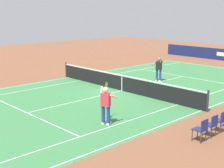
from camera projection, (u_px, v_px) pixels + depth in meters
The scene contains 10 objects.
ground_plane at pixel (122, 91), 19.67m from camera, with size 60.00×60.00×0.00m, color brown.
court_slab at pixel (122, 91), 19.67m from camera, with size 24.20×11.40×0.00m, color #387A42.
court_line_markings at pixel (122, 91), 19.67m from camera, with size 23.85×11.05×0.01m.
tennis_net at pixel (122, 83), 19.56m from camera, with size 0.10×11.70×1.08m.
tennis_player_near at pixel (106, 103), 13.67m from camera, with size 0.93×0.93×1.70m.
tennis_player_far at pixel (159, 68), 22.08m from camera, with size 0.94×0.92×1.70m.
tennis_ball at pixel (185, 100), 17.40m from camera, with size 0.07×0.07×0.07m, color #CCE01E.
spectator_chair_3 at pixel (221, 120), 12.86m from camera, with size 0.44×0.44×0.88m.
spectator_chair_4 at pixel (212, 124), 12.38m from camera, with size 0.44×0.44×0.88m.
spectator_chair_5 at pixel (201, 128), 11.91m from camera, with size 0.44×0.44×0.88m.
Camera 1 is at (13.52, 13.49, 4.76)m, focal length 51.82 mm.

